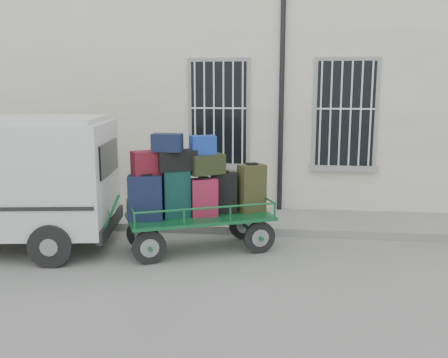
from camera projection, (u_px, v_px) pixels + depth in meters
name	position (u px, v px, depth m)	size (l,w,h in m)	color
ground	(220.00, 258.00, 8.32)	(80.00, 80.00, 0.00)	slate
building	(246.00, 80.00, 13.14)	(24.00, 5.15, 6.00)	beige
sidewalk	(233.00, 220.00, 10.45)	(24.00, 1.70, 0.15)	slate
luggage_cart	(194.00, 193.00, 8.49)	(2.87, 1.99, 2.06)	black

